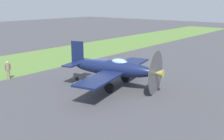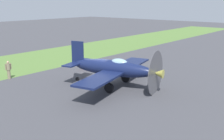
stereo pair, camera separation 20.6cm
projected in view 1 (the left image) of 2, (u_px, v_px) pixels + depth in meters
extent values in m
plane|color=#424247|center=(102.00, 81.00, 24.97)|extent=(160.00, 160.00, 0.00)
cube|color=#567A38|center=(24.00, 62.00, 32.86)|extent=(120.00, 11.00, 0.01)
ellipsoid|color=#141E47|center=(112.00, 68.00, 23.02)|extent=(3.09, 7.74, 1.39)
cube|color=#141E47|center=(117.00, 70.00, 22.86)|extent=(10.91, 4.31, 0.16)
cube|color=#141E47|center=(77.00, 53.00, 24.27)|extent=(0.39, 1.23, 2.13)
cube|color=#141E47|center=(78.00, 63.00, 24.49)|extent=(3.72, 1.80, 0.11)
cone|color=#B7B24C|center=(158.00, 73.00, 21.25)|extent=(0.88, 0.93, 0.72)
cylinder|color=#4C4C51|center=(156.00, 73.00, 21.35)|extent=(3.50, 0.86, 3.59)
ellipsoid|color=#8CB2C6|center=(119.00, 63.00, 22.61)|extent=(1.12, 1.71, 0.78)
cylinder|color=black|center=(125.00, 78.00, 24.49)|extent=(0.41, 0.80, 0.76)
cylinder|color=black|center=(126.00, 72.00, 24.36)|extent=(0.13, 0.13, 1.08)
cylinder|color=black|center=(109.00, 88.00, 21.67)|extent=(0.41, 0.80, 0.76)
cylinder|color=black|center=(109.00, 82.00, 21.54)|extent=(0.13, 0.13, 1.08)
cylinder|color=black|center=(77.00, 79.00, 24.92)|extent=(0.21, 0.38, 0.36)
cylinder|color=#847A5B|center=(8.00, 75.00, 25.41)|extent=(0.30, 0.30, 0.88)
cylinder|color=#847A5B|center=(8.00, 67.00, 25.23)|extent=(0.38, 0.38, 0.62)
sphere|color=tan|center=(7.00, 62.00, 25.13)|extent=(0.23, 0.23, 0.23)
cylinder|color=#847A5B|center=(5.00, 67.00, 25.05)|extent=(0.11, 0.11, 0.59)
cylinder|color=#847A5B|center=(10.00, 66.00, 25.42)|extent=(0.11, 0.11, 0.59)
cylinder|color=maroon|center=(84.00, 65.00, 29.31)|extent=(0.60, 0.60, 0.90)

